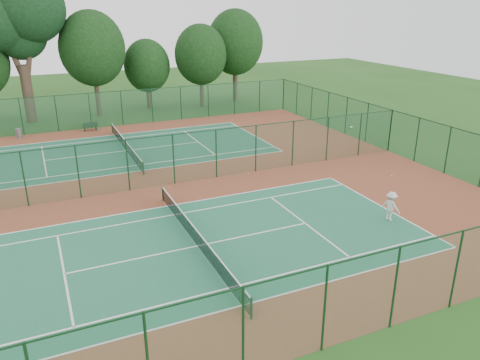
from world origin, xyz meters
name	(u,v)px	position (x,y,z in m)	size (l,w,h in m)	color
ground	(153,187)	(0.00, 0.00, 0.00)	(120.00, 120.00, 0.00)	#235019
red_pad	(153,187)	(0.00, 0.00, 0.01)	(40.00, 36.00, 0.01)	brown
court_near	(197,246)	(0.00, -9.00, 0.01)	(23.77, 10.97, 0.01)	#216A4A
court_far	(126,151)	(0.00, 9.00, 0.01)	(23.77, 10.97, 0.01)	#1D5D3F
fence_north	(106,109)	(0.00, 18.00, 1.76)	(40.00, 0.09, 3.50)	#1B5235
fence_south	(285,320)	(0.00, -18.00, 1.76)	(40.00, 0.09, 3.50)	#1B5231
fence_east	(390,131)	(20.00, 0.00, 1.76)	(0.09, 36.00, 3.50)	#1B5137
fence_divider	(151,162)	(0.00, 0.00, 1.76)	(40.00, 0.09, 3.50)	#174629
tennis_net_near	(197,237)	(0.00, -9.00, 0.54)	(0.10, 12.90, 0.97)	#12321D
tennis_net_far	(125,145)	(0.00, 9.00, 0.54)	(0.10, 12.90, 0.97)	#15391B
player_near	(391,206)	(11.00, -10.58, 0.88)	(1.11, 0.64, 1.72)	silver
trash_bin	(19,133)	(-8.11, 17.04, 0.45)	(0.49, 0.49, 0.88)	slate
bench	(90,126)	(-1.80, 17.00, 0.45)	(1.42, 0.55, 0.85)	black
stray_ball_a	(210,182)	(3.81, -0.78, 0.04)	(0.07, 0.07, 0.07)	gold
stray_ball_b	(248,173)	(6.97, -0.26, 0.05)	(0.07, 0.07, 0.07)	#C2E535
stray_ball_c	(169,188)	(0.94, -0.71, 0.05)	(0.07, 0.07, 0.07)	#B1C52D
big_tree	(17,18)	(-6.74, 23.66, 10.19)	(9.37, 6.86, 14.39)	#39291F
evergreen_row	(103,114)	(0.50, 24.25, 0.00)	(39.00, 5.00, 12.00)	black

